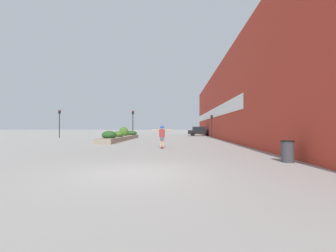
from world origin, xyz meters
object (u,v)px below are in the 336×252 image
at_px(trash_bin, 287,151).
at_px(traffic_light_far_left, 59,119).
at_px(skateboard, 162,147).
at_px(skateboarder, 162,134).
at_px(traffic_light_right, 212,122).
at_px(car_center_left, 200,131).
at_px(traffic_light_left, 133,120).
at_px(car_leftmost, 268,131).

height_order(trash_bin, traffic_light_far_left, traffic_light_far_left).
distance_m(skateboard, traffic_light_far_left, 21.81).
xyz_separation_m(skateboarder, trash_bin, (5.36, -5.81, -0.52)).
bearing_deg(skateboarder, trash_bin, -48.30).
relative_size(skateboarder, trash_bin, 1.67).
bearing_deg(skateboard, trash_bin, -48.30).
distance_m(skateboarder, traffic_light_right, 15.84).
distance_m(skateboard, car_center_left, 23.25).
bearing_deg(traffic_light_right, traffic_light_left, 177.91).
height_order(skateboard, traffic_light_left, traffic_light_left).
distance_m(car_center_left, traffic_light_left, 12.41).
xyz_separation_m(skateboard, car_leftmost, (14.32, 18.93, 0.74)).
height_order(skateboard, traffic_light_far_left, traffic_light_far_left).
bearing_deg(skateboard, car_leftmost, 51.89).
height_order(car_center_left, traffic_light_far_left, traffic_light_far_left).
xyz_separation_m(skateboarder, car_leftmost, (14.32, 18.93, -0.15)).
bearing_deg(car_center_left, skateboarder, -11.53).
bearing_deg(traffic_light_left, traffic_light_right, -2.09).
bearing_deg(car_center_left, traffic_light_left, -52.06).
bearing_deg(car_center_left, traffic_light_far_left, -69.60).
xyz_separation_m(skateboarder, traffic_light_right, (5.46, 14.82, 1.16)).
bearing_deg(traffic_light_far_left, skateboard, -45.09).
height_order(car_leftmost, traffic_light_left, traffic_light_left).
bearing_deg(traffic_light_far_left, skateboarder, -45.09).
height_order(skateboard, car_center_left, car_center_left).
bearing_deg(trash_bin, traffic_light_left, 116.35).
xyz_separation_m(trash_bin, traffic_light_right, (0.11, 20.63, 1.68)).
distance_m(skateboarder, traffic_light_left, 16.10).
relative_size(car_leftmost, traffic_light_right, 1.48).
relative_size(skateboarder, traffic_light_right, 0.47).
distance_m(trash_bin, car_leftmost, 26.31).
bearing_deg(traffic_light_left, car_leftmost, 10.87).
distance_m(trash_bin, traffic_light_right, 20.70).
relative_size(car_center_left, traffic_light_left, 1.10).
relative_size(skateboard, skateboarder, 0.55).
xyz_separation_m(car_center_left, traffic_light_far_left, (-19.95, -7.42, 1.75)).
bearing_deg(traffic_light_right, skateboarder, -110.23).
xyz_separation_m(skateboard, traffic_light_left, (-5.05, 15.21, 2.39)).
height_order(skateboarder, trash_bin, skateboarder).
relative_size(car_leftmost, traffic_light_left, 1.25).
bearing_deg(traffic_light_right, traffic_light_far_left, 178.55).
height_order(car_leftmost, traffic_light_far_left, traffic_light_far_left).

